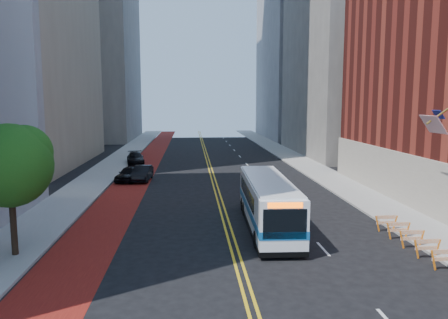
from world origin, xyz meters
name	(u,v)px	position (x,y,z in m)	size (l,w,h in m)	color
ground	(250,303)	(0.00, 0.00, 0.00)	(160.00, 160.00, 0.00)	black
sidewalk_left	(99,176)	(-12.00, 30.00, 0.07)	(4.00, 140.00, 0.15)	gray
sidewalk_right	(321,173)	(12.00, 30.00, 0.07)	(4.00, 140.00, 0.15)	gray
bus_lane_paint	(136,176)	(-8.10, 30.00, 0.00)	(3.60, 140.00, 0.01)	#5E100D
center_line_inner	(211,175)	(-0.18, 30.00, 0.00)	(0.14, 140.00, 0.01)	gold
center_line_outer	(214,175)	(0.18, 30.00, 0.00)	(0.14, 140.00, 0.01)	gold
lane_dashes	(247,164)	(4.80, 38.00, 0.01)	(0.14, 98.20, 0.01)	silver
midrise_right_near	(362,18)	(23.00, 48.00, 20.00)	(18.00, 26.00, 40.00)	slate
midrise_right_far	(313,8)	(24.00, 78.00, 27.50)	(20.00, 28.00, 55.00)	gray
construction_barriers	(436,251)	(9.60, 3.42, 0.68)	(1.42, 10.91, 1.00)	orange
street_tree	(11,162)	(-11.24, 6.04, 4.91)	(4.20, 4.20, 6.70)	black
transit_bus	(268,202)	(2.48, 10.20, 1.65)	(2.87, 11.55, 3.16)	white
car_a	(129,174)	(-8.41, 27.28, 0.75)	(1.76, 4.38, 1.49)	black
car_b	(142,173)	(-7.16, 27.44, 0.75)	(1.59, 4.56, 1.50)	black
car_c	(135,158)	(-9.30, 39.37, 0.75)	(2.09, 5.14, 1.49)	black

